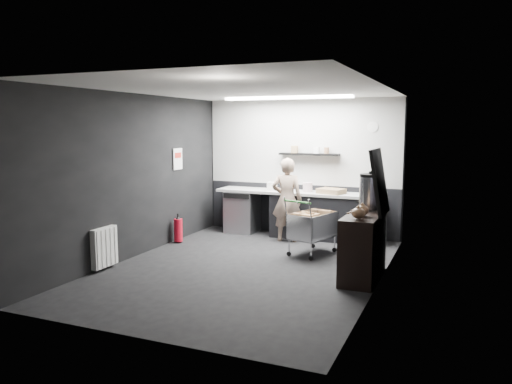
% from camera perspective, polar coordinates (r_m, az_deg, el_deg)
% --- Properties ---
extents(floor, '(5.50, 5.50, 0.00)m').
position_cam_1_polar(floor, '(7.75, -1.18, -8.70)').
color(floor, black).
rests_on(floor, ground).
extents(ceiling, '(5.50, 5.50, 0.00)m').
position_cam_1_polar(ceiling, '(7.46, -1.24, 11.65)').
color(ceiling, white).
rests_on(ceiling, wall_back).
extents(wall_back, '(5.50, 0.00, 5.50)m').
position_cam_1_polar(wall_back, '(10.05, 5.19, 2.85)').
color(wall_back, black).
rests_on(wall_back, floor).
extents(wall_front, '(5.50, 0.00, 5.50)m').
position_cam_1_polar(wall_front, '(5.12, -13.84, -1.87)').
color(wall_front, black).
rests_on(wall_front, floor).
extents(wall_left, '(0.00, 5.50, 5.50)m').
position_cam_1_polar(wall_left, '(8.49, -13.65, 1.81)').
color(wall_left, black).
rests_on(wall_left, floor).
extents(wall_right, '(0.00, 5.50, 5.50)m').
position_cam_1_polar(wall_right, '(6.92, 14.10, 0.54)').
color(wall_right, black).
rests_on(wall_right, floor).
extents(kitchen_wall_panel, '(3.95, 0.02, 1.70)m').
position_cam_1_polar(kitchen_wall_panel, '(10.00, 5.19, 5.70)').
color(kitchen_wall_panel, '#B4B3AF').
rests_on(kitchen_wall_panel, wall_back).
extents(dado_panel, '(3.95, 0.02, 1.00)m').
position_cam_1_polar(dado_panel, '(10.13, 5.10, -1.95)').
color(dado_panel, black).
rests_on(dado_panel, wall_back).
extents(floating_shelf, '(1.20, 0.22, 0.04)m').
position_cam_1_polar(floating_shelf, '(9.84, 6.09, 4.32)').
color(floating_shelf, black).
rests_on(floating_shelf, wall_back).
extents(wall_clock, '(0.20, 0.03, 0.20)m').
position_cam_1_polar(wall_clock, '(9.65, 13.20, 7.25)').
color(wall_clock, silver).
rests_on(wall_clock, wall_back).
extents(poster, '(0.02, 0.30, 0.40)m').
position_cam_1_polar(poster, '(9.54, -8.95, 3.75)').
color(poster, white).
rests_on(poster, wall_left).
extents(poster_red_band, '(0.02, 0.22, 0.10)m').
position_cam_1_polar(poster_red_band, '(9.53, -8.93, 4.17)').
color(poster_red_band, red).
rests_on(poster_red_band, poster).
extents(radiator, '(0.10, 0.50, 0.60)m').
position_cam_1_polar(radiator, '(7.92, -16.95, -6.05)').
color(radiator, silver).
rests_on(radiator, wall_left).
extents(ceiling_strip, '(2.40, 0.20, 0.04)m').
position_cam_1_polar(ceiling_strip, '(9.17, 3.55, 10.68)').
color(ceiling_strip, white).
rests_on(ceiling_strip, ceiling).
extents(prep_counter, '(3.20, 0.61, 0.90)m').
position_cam_1_polar(prep_counter, '(9.81, 5.29, -2.52)').
color(prep_counter, black).
rests_on(prep_counter, floor).
extents(person, '(0.63, 0.47, 1.58)m').
position_cam_1_polar(person, '(9.38, 3.56, -0.90)').
color(person, beige).
rests_on(person, floor).
extents(shopping_cart, '(0.76, 1.03, 0.97)m').
position_cam_1_polar(shopping_cart, '(8.52, 6.44, -4.05)').
color(shopping_cart, silver).
rests_on(shopping_cart, floor).
extents(sideboard, '(0.53, 1.24, 1.86)m').
position_cam_1_polar(sideboard, '(7.31, 12.31, -5.11)').
color(sideboard, black).
rests_on(sideboard, floor).
extents(fire_extinguisher, '(0.16, 0.16, 0.52)m').
position_cam_1_polar(fire_extinguisher, '(9.44, -8.88, -4.23)').
color(fire_extinguisher, red).
rests_on(fire_extinguisher, floor).
extents(cardboard_box, '(0.55, 0.47, 0.09)m').
position_cam_1_polar(cardboard_box, '(9.53, 8.59, 0.11)').
color(cardboard_box, olive).
rests_on(cardboard_box, prep_counter).
extents(pink_tub, '(0.18, 0.18, 0.18)m').
position_cam_1_polar(pink_tub, '(9.70, 5.92, 0.55)').
color(pink_tub, beige).
rests_on(pink_tub, prep_counter).
extents(white_container, '(0.21, 0.18, 0.17)m').
position_cam_1_polar(white_container, '(9.88, 1.85, 0.66)').
color(white_container, silver).
rests_on(white_container, prep_counter).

